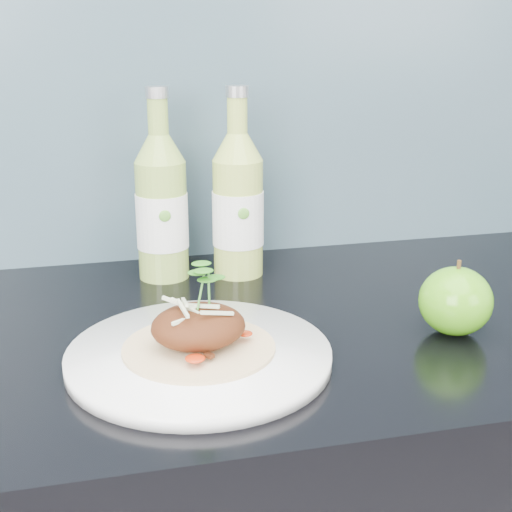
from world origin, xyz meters
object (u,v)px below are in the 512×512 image
at_px(dinner_plate, 199,356).
at_px(cider_bottle_right, 238,206).
at_px(green_apple, 456,301).
at_px(cider_bottle_left, 162,208).

distance_m(dinner_plate, cider_bottle_right, 0.32).
height_order(dinner_plate, cider_bottle_right, cider_bottle_right).
distance_m(dinner_plate, green_apple, 0.32).
distance_m(green_apple, cider_bottle_left, 0.44).
bearing_deg(cider_bottle_left, dinner_plate, -72.52).
height_order(green_apple, cider_bottle_right, cider_bottle_right).
height_order(dinner_plate, green_apple, green_apple).
bearing_deg(cider_bottle_right, cider_bottle_left, 156.78).
height_order(green_apple, cider_bottle_left, cider_bottle_left).
distance_m(green_apple, cider_bottle_right, 0.35).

